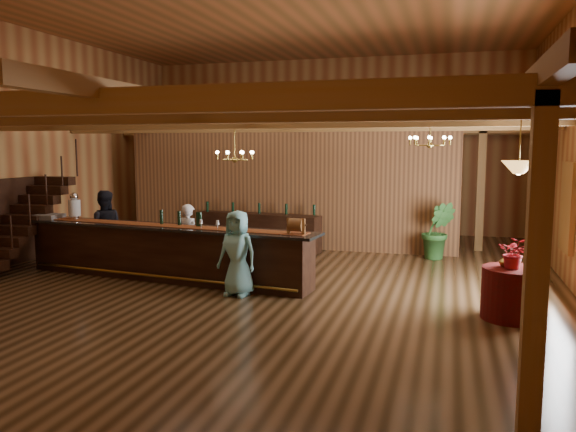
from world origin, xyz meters
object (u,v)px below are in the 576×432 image
(beverage_dispenser, at_px, (74,207))
(bartender, at_px, (189,239))
(chandelier_left, at_px, (235,155))
(chandelier_right, at_px, (430,140))
(tasting_bar, at_px, (164,252))
(staff_second, at_px, (104,228))
(backbar_shelf, at_px, (259,231))
(pendant_lamp, at_px, (519,167))
(raffle_drum, at_px, (296,225))
(round_table, at_px, (513,293))
(guest, at_px, (237,253))
(floor_plant, at_px, (438,231))

(beverage_dispenser, bearing_deg, bartender, 7.67)
(chandelier_left, relative_size, chandelier_right, 1.01)
(tasting_bar, bearing_deg, chandelier_left, 26.89)
(chandelier_right, xyz_separation_m, bartender, (-4.96, -0.57, -2.09))
(tasting_bar, relative_size, bartender, 4.49)
(tasting_bar, xyz_separation_m, staff_second, (-1.95, 0.80, 0.30))
(backbar_shelf, distance_m, pendant_lamp, 7.76)
(chandelier_right, height_order, pendant_lamp, same)
(staff_second, bearing_deg, chandelier_right, 155.94)
(backbar_shelf, bearing_deg, tasting_bar, -91.90)
(raffle_drum, height_order, bartender, bartender)
(tasting_bar, xyz_separation_m, bartender, (0.23, 0.67, 0.18))
(tasting_bar, height_order, chandelier_left, chandelier_left)
(round_table, bearing_deg, pendant_lamp, 0.00)
(beverage_dispenser, xyz_separation_m, staff_second, (0.41, 0.47, -0.53))
(round_table, xyz_separation_m, bartender, (-6.38, 1.59, 0.34))
(staff_second, distance_m, guest, 4.17)
(guest, xyz_separation_m, floor_plant, (3.44, 4.46, -0.08))
(round_table, distance_m, chandelier_left, 5.83)
(floor_plant, bearing_deg, chandelier_left, -141.53)
(round_table, bearing_deg, staff_second, 168.67)
(staff_second, height_order, floor_plant, staff_second)
(beverage_dispenser, distance_m, pendant_lamp, 9.11)
(beverage_dispenser, height_order, guest, beverage_dispenser)
(round_table, distance_m, chandelier_right, 3.54)
(bartender, bearing_deg, guest, 156.24)
(tasting_bar, xyz_separation_m, guest, (1.92, -0.78, 0.22))
(raffle_drum, bearing_deg, guest, -158.28)
(tasting_bar, xyz_separation_m, raffle_drum, (2.92, -0.38, 0.72))
(staff_second, distance_m, floor_plant, 7.86)
(pendant_lamp, relative_size, bartender, 0.60)
(beverage_dispenser, bearing_deg, chandelier_right, 6.92)
(tasting_bar, height_order, bartender, bartender)
(backbar_shelf, height_order, bartender, bartender)
(raffle_drum, distance_m, pendant_lamp, 3.89)
(pendant_lamp, relative_size, guest, 0.57)
(bartender, bearing_deg, staff_second, 13.81)
(round_table, relative_size, chandelier_left, 1.18)
(backbar_shelf, relative_size, chandelier_left, 4.20)
(tasting_bar, bearing_deg, chandelier_right, 19.94)
(pendant_lamp, distance_m, bartender, 6.78)
(backbar_shelf, xyz_separation_m, chandelier_right, (4.44, -2.57, 2.36))
(raffle_drum, bearing_deg, bartender, 158.47)
(guest, bearing_deg, round_table, 8.35)
(tasting_bar, height_order, floor_plant, floor_plant)
(chandelier_left, height_order, bartender, chandelier_left)
(chandelier_right, bearing_deg, guest, -148.32)
(bartender, bearing_deg, tasting_bar, 87.93)
(beverage_dispenser, distance_m, bartender, 2.70)
(tasting_bar, xyz_separation_m, backbar_shelf, (0.76, 3.81, -0.09))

